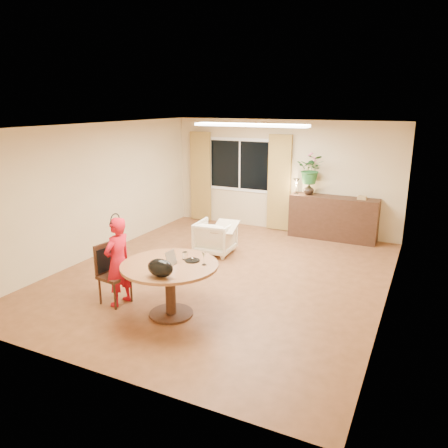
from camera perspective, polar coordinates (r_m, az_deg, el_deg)
name	(u,v)px	position (r m, az deg, el deg)	size (l,w,h in m)	color
floor	(223,275)	(7.85, -0.19, -6.65)	(6.50, 6.50, 0.00)	brown
ceiling	(222,126)	(7.27, -0.21, 12.66)	(6.50, 6.50, 0.00)	white
wall_back	(283,176)	(10.42, 7.68, 6.23)	(5.50, 5.50, 0.00)	tan
wall_left	(97,190)	(8.98, -16.24, 4.24)	(6.50, 6.50, 0.00)	tan
wall_right	(394,223)	(6.76, 21.27, 0.18)	(6.50, 6.50, 0.00)	tan
window	(240,165)	(10.76, 2.07, 7.73)	(1.70, 0.03, 1.30)	white
curtain_left	(201,177)	(11.21, -3.05, 6.20)	(0.55, 0.08, 2.25)	olive
curtain_right	(279,183)	(10.37, 7.22, 5.33)	(0.55, 0.08, 2.25)	olive
ceiling_panel	(250,125)	(8.37, 3.48, 12.78)	(2.20, 0.35, 0.05)	white
dining_table	(170,275)	(6.26, -7.08, -6.63)	(1.38, 1.38, 0.78)	brown
dining_chair	(115,275)	(6.84, -14.10, -6.43)	(0.44, 0.40, 0.93)	black
child	(118,262)	(6.72, -13.68, -4.80)	(0.33, 0.50, 1.36)	red
laptop	(162,256)	(6.18, -8.13, -4.22)	(0.33, 0.22, 0.22)	#B7B7BC
tumbler	(185,256)	(6.33, -5.13, -4.15)	(0.08, 0.08, 0.11)	white
wine_glass	(204,258)	(6.10, -2.64, -4.52)	(0.06, 0.06, 0.19)	white
pot_lid	(192,260)	(6.27, -4.17, -4.69)	(0.22, 0.22, 0.04)	white
handbag	(160,268)	(5.73, -8.32, -5.70)	(0.37, 0.22, 0.25)	black
armchair	(215,237)	(8.85, -1.14, -1.74)	(0.72, 0.74, 0.67)	#BEAA97
throw	(226,223)	(8.58, 0.20, 0.16)	(0.45, 0.55, 0.03)	beige
sideboard	(333,218)	(10.04, 14.05, 0.77)	(1.93, 0.47, 0.96)	black
vase	(309,189)	(10.04, 11.01, 4.49)	(0.24, 0.24, 0.25)	black
bouquet	(311,169)	(9.95, 11.31, 7.04)	(0.59, 0.51, 0.66)	#225D23
book_stack	(362,198)	(9.83, 17.59, 3.31)	(0.20, 0.15, 0.08)	olive
desk_lamp	(296,186)	(10.05, 9.43, 4.93)	(0.15, 0.15, 0.37)	black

